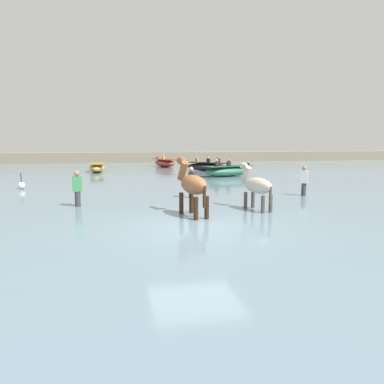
{
  "coord_description": "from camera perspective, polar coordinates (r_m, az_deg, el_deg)",
  "views": [
    {
      "loc": [
        -2.1,
        -9.27,
        2.59
      ],
      "look_at": [
        0.61,
        3.29,
        0.83
      ],
      "focal_mm": 33.34,
      "sensor_mm": 36.0,
      "label": 1
    }
  ],
  "objects": [
    {
      "name": "boat_mid_outer",
      "position": [
        34.95,
        -4.42,
        4.67
      ],
      "size": [
        2.24,
        4.22,
        1.21
      ],
      "color": "#BC382D",
      "rests_on": "water_surface"
    },
    {
      "name": "horse_trailing_pinto",
      "position": [
        12.26,
        10.31,
        0.83
      ],
      "size": [
        0.81,
        1.76,
        1.92
      ],
      "color": "beige",
      "rests_on": "ground"
    },
    {
      "name": "far_shoreline",
      "position": [
        43.79,
        -9.48,
        5.3
      ],
      "size": [
        80.0,
        2.4,
        1.54
      ],
      "primitive_type": "cube",
      "color": "gray",
      "rests_on": "ground"
    },
    {
      "name": "boat_mid_channel",
      "position": [
        29.62,
        -14.96,
        3.81
      ],
      "size": [
        1.2,
        3.58,
        0.68
      ],
      "color": "gold",
      "rests_on": "water_surface"
    },
    {
      "name": "person_wading_mid",
      "position": [
        13.45,
        -17.86,
        0.05
      ],
      "size": [
        0.35,
        0.24,
        1.63
      ],
      "color": "#383842",
      "rests_on": "ground"
    },
    {
      "name": "boat_distant_west",
      "position": [
        24.82,
        5.78,
        3.38
      ],
      "size": [
        3.96,
        2.39,
        1.2
      ],
      "color": "#337556",
      "rests_on": "water_surface"
    },
    {
      "name": "person_onlooker_right",
      "position": [
        14.83,
        -0.14,
        1.12
      ],
      "size": [
        0.29,
        0.37,
        1.63
      ],
      "color": "#383842",
      "rests_on": "ground"
    },
    {
      "name": "channel_buoy",
      "position": [
        19.66,
        -25.61,
        0.96
      ],
      "size": [
        0.35,
        0.35,
        0.81
      ],
      "color": "silver",
      "rests_on": "water_surface"
    },
    {
      "name": "horse_lead_chestnut",
      "position": [
        11.07,
        0.06,
        0.95
      ],
      "size": [
        0.86,
        1.99,
        2.15
      ],
      "color": "brown",
      "rests_on": "ground"
    },
    {
      "name": "boat_far_offshore",
      "position": [
        29.39,
        2.46,
        4.08
      ],
      "size": [
        3.54,
        3.5,
        1.18
      ],
      "color": "black",
      "rests_on": "water_surface"
    },
    {
      "name": "ground_plane",
      "position": [
        9.85,
        0.57,
        -7.47
      ],
      "size": [
        120.0,
        120.0,
        0.0
      ],
      "primitive_type": "plane",
      "color": "gray"
    },
    {
      "name": "water_surface",
      "position": [
        19.53,
        -5.93,
        0.62
      ],
      "size": [
        90.0,
        90.0,
        0.33
      ],
      "primitive_type": "cube",
      "color": "slate",
      "rests_on": "ground"
    },
    {
      "name": "person_spectator_far",
      "position": [
        16.19,
        17.47,
        1.32
      ],
      "size": [
        0.38,
        0.34,
        1.63
      ],
      "color": "#383842",
      "rests_on": "ground"
    }
  ]
}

